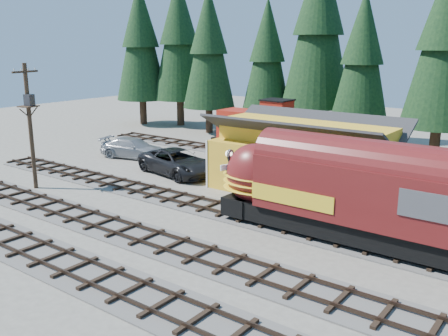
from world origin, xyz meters
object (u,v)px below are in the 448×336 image
Objects in this scene: caboose at (268,131)px; pickup_truck_a at (177,162)px; depot at (304,150)px; locomotive at (343,196)px; pickup_truck_b at (133,148)px; utility_pole at (30,118)px.

pickup_truck_a is at bearing -105.55° from caboose.
locomotive is (5.75, -6.50, -0.52)m from depot.
pickup_truck_a reaches higher than pickup_truck_b.
caboose is 19.81m from utility_pole.
depot is 17.28m from pickup_truck_b.
locomotive is at bearing -121.67° from pickup_truck_b.
locomotive reaches higher than pickup_truck_a.
depot is 8.69m from locomotive.
pickup_truck_b is (-1.57, 10.78, -4.08)m from utility_pole.
utility_pole is 1.43× the size of pickup_truck_b.
depot reaches higher than pickup_truck_a.
caboose is 1.54× the size of pickup_truck_b.
locomotive is 23.96m from pickup_truck_b.
pickup_truck_a is (-2.54, -9.11, -1.45)m from caboose.
caboose is at bearing 135.21° from depot.
depot is 10.41m from pickup_truck_a.
locomotive is at bearing -48.50° from depot.
locomotive is 21.83m from utility_pole.
depot is at bearing -106.19° from pickup_truck_b.
utility_pole reaches higher than pickup_truck_b.
depot is 1.47× the size of utility_pole.
depot is at bearing -44.79° from caboose.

